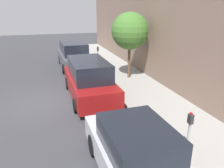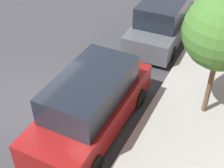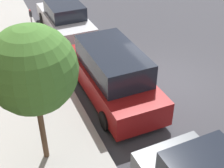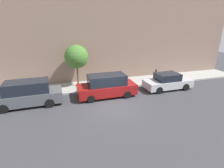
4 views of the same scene
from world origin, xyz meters
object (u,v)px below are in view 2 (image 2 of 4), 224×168
at_px(parked_minivan_third, 164,20).
at_px(street_tree, 223,31).
at_px(parking_meter_far, 197,34).
at_px(parked_minivan_second, 92,103).

height_order(parked_minivan_third, street_tree, street_tree).
bearing_deg(parked_minivan_third, street_tree, -54.71).
bearing_deg(street_tree, parked_minivan_third, 125.29).
bearing_deg(parked_minivan_third, parking_meter_far, -28.76).
relative_size(parked_minivan_third, street_tree, 1.26).
xyz_separation_m(parked_minivan_second, parking_meter_far, (1.72, 5.21, 0.15)).
xyz_separation_m(parked_minivan_third, street_tree, (2.85, -4.03, 2.07)).
bearing_deg(parked_minivan_second, parking_meter_far, 71.68).
bearing_deg(street_tree, parked_minivan_second, -144.58).
xyz_separation_m(parked_minivan_second, street_tree, (2.93, 2.08, 2.07)).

